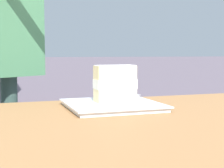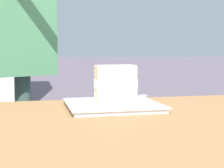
# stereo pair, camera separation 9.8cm
# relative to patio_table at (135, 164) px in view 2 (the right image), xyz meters

# --- Properties ---
(patio_table) EXTENTS (1.19, 0.79, 0.69)m
(patio_table) POSITION_rel_patio_table_xyz_m (0.00, 0.00, 0.00)
(patio_table) COLOR olive
(patio_table) RESTS_ON ground
(dessert_plate) EXTENTS (0.26, 0.26, 0.02)m
(dessert_plate) POSITION_rel_patio_table_xyz_m (-0.01, 0.19, 0.12)
(dessert_plate) COLOR white
(dessert_plate) RESTS_ON patio_table
(cake_slice) EXTENTS (0.12, 0.07, 0.11)m
(cake_slice) POSITION_rel_patio_table_xyz_m (0.00, 0.20, 0.18)
(cake_slice) COLOR beige
(cake_slice) RESTS_ON dessert_plate
(dessert_fork) EXTENTS (0.13, 0.14, 0.01)m
(dessert_fork) POSITION_rel_patio_table_xyz_m (0.12, 0.37, 0.11)
(dessert_fork) COLOR silver
(dessert_fork) RESTS_ON patio_table
(diner_person) EXTENTS (0.48, 0.56, 1.49)m
(diner_person) POSITION_rel_patio_table_xyz_m (-0.34, 0.70, 0.41)
(diner_person) COLOR #334B43
(diner_person) RESTS_ON ground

